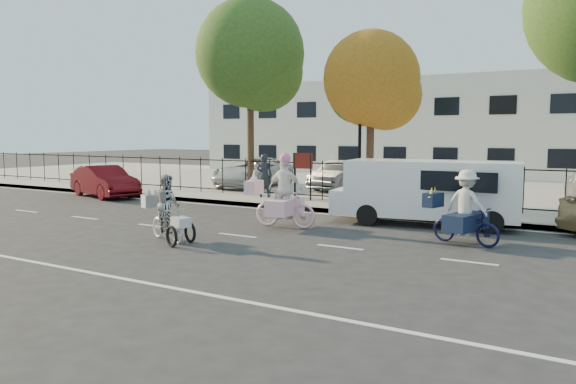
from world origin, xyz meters
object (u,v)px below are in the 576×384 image
Objects in this scene: lot_car_c at (341,175)px; pedestrian at (264,175)px; zebra_trike at (168,215)px; white_van at (429,190)px; lamppost at (360,122)px; unicorn_bike at (284,200)px; red_sedan at (104,181)px; bull_bike at (465,215)px; lot_car_b at (253,172)px.

pedestrian is at bearing -106.14° from lot_car_c.
lot_car_c is at bearing -124.45° from pedestrian.
pedestrian reaches higher than zebra_trike.
white_van reaches higher than lot_car_c.
pedestrian is 0.44× the size of lot_car_c.
lamppost is 2.01× the size of unicorn_bike.
red_sedan is (-10.69, -2.33, -2.45)m from lamppost.
unicorn_bike is 1.24× the size of pedestrian.
bull_bike is 0.40× the size of lot_car_b.
unicorn_bike is 6.46m from pedestrian.
zebra_trike is at bearing -138.37° from white_van.
white_van is at bearing -47.49° from lot_car_c.
unicorn_bike is at bearing -4.30° from zebra_trike.
lamppost is 11.21m from red_sedan.
unicorn_bike reaches higher than bull_bike.
lot_car_c is at bearing 5.00° from lot_car_b.
lot_car_c is at bearing -33.13° from red_sedan.
white_van is at bearing -37.00° from lamppost.
unicorn_bike is at bearing -73.38° from lot_car_c.
pedestrian reaches higher than red_sedan.
bull_bike is (5.05, 0.18, -0.07)m from unicorn_bike.
lot_car_c is (-1.22, 12.59, 0.16)m from zebra_trike.
lamppost is 5.57m from unicorn_bike.
lot_car_b is (-11.93, 8.32, 0.13)m from bull_bike.
white_van is at bearing -73.98° from red_sedan.
lamppost is 1.09× the size of lot_car_c.
pedestrian is at bearing 37.37° from zebra_trike.
lamppost is at bearing -60.99° from red_sedan.
unicorn_bike reaches higher than pedestrian.
unicorn_bike is 1.07× the size of bull_bike.
zebra_trike is 8.65m from pedestrian.
pedestrian is (-4.11, 0.00, -2.09)m from lamppost.
lot_car_c is at bearing 122.96° from lamppost.
bull_bike is 2.90m from white_van.
lot_car_b is (-6.88, 8.50, 0.06)m from unicorn_bike.
zebra_trike is at bearing 132.05° from bull_bike.
bull_bike is 0.36× the size of white_van.
unicorn_bike is at bearing -91.26° from lamppost.
pedestrian is at bearing 153.37° from white_van.
pedestrian is 4.52m from lot_car_c.
red_sedan is 6.86m from lot_car_b.
lot_car_c is at bearing 25.94° from zebra_trike.
lamppost is 0.78× the size of white_van.
unicorn_bike reaches higher than red_sedan.
zebra_trike is at bearing -106.42° from red_sedan.
lot_car_b is at bearing -67.65° from pedestrian.
lamppost reaches higher than unicorn_bike.
pedestrian reaches higher than bull_bike.
lot_car_b is at bearing 142.04° from white_van.
zebra_trike is 0.90× the size of unicorn_bike.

